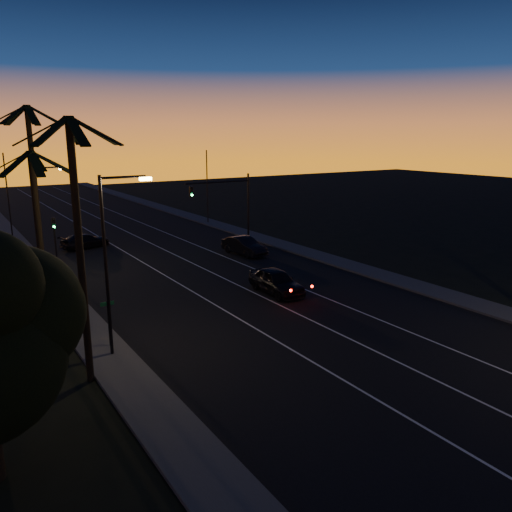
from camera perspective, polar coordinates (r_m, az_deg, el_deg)
road at (r=39.09m, az=-4.94°, el=-2.39°), size 20.00×170.00×0.01m
sidewalk_left at (r=35.51m, az=-21.17°, el=-4.83°), size 2.40×170.00×0.16m
sidewalk_right at (r=45.20m, az=7.69°, el=-0.16°), size 2.40×170.00×0.16m
lane_stripe_left at (r=37.85m, az=-8.96°, el=-3.03°), size 0.12×160.00×0.01m
lane_stripe_mid at (r=39.31m, az=-4.30°, el=-2.26°), size 0.12×160.00×0.01m
lane_stripe_right at (r=41.03m, az=-0.00°, el=-1.54°), size 0.12×160.00×0.01m
palm_near at (r=22.14m, az=-19.71°, el=3.22°), size 4.25×4.16×11.53m
palm_mid at (r=27.98m, az=-23.66°, el=3.20°), size 4.25×4.16×10.03m
palm_far at (r=33.84m, az=-23.93°, el=7.13°), size 4.25×4.16×12.53m
streetlight_left_near at (r=24.85m, az=-16.22°, el=0.42°), size 2.55×0.26×9.00m
streetlight_left_far at (r=42.22m, az=-23.36°, el=4.76°), size 2.55×0.26×8.50m
street_sign at (r=26.78m, az=-16.53°, el=-6.85°), size 0.70×0.06×2.60m
signal_mast at (r=50.13m, az=-3.20°, el=6.77°), size 7.10×0.41×7.00m
signal_post at (r=44.69m, az=-22.05°, el=2.49°), size 0.28×0.37×4.20m
far_pole_left at (r=58.97m, az=-26.49°, el=6.13°), size 0.14×0.14×9.00m
far_pole_right at (r=62.49m, az=-5.60°, el=7.83°), size 0.14×0.14×9.00m
lead_car at (r=34.82m, az=2.32°, el=-2.89°), size 2.16×5.62×1.70m
right_car at (r=46.06m, az=-1.37°, el=1.18°), size 2.28×5.12×1.63m
cross_car at (r=51.49m, az=-18.93°, el=1.64°), size 5.23×3.41×1.41m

